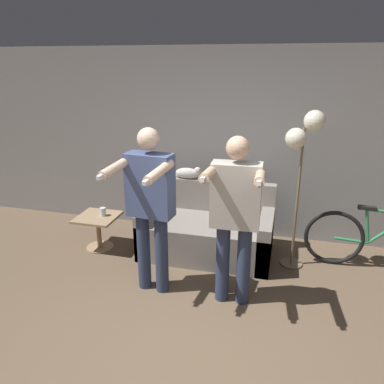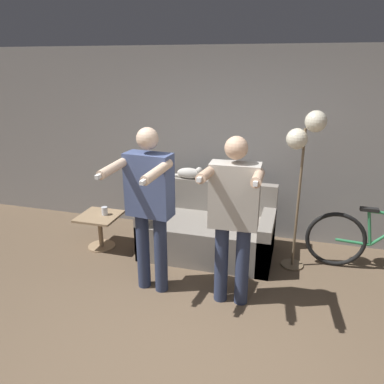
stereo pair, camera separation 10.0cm
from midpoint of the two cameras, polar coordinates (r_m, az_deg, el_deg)
ground_plane at (r=3.40m, az=-1.87°, el=-25.43°), size 16.00×16.00×0.00m
wall_back at (r=5.23m, az=6.53°, el=7.09°), size 10.00×0.05×2.60m
couch at (r=4.90m, az=1.80°, el=-6.09°), size 1.66×0.91×0.89m
person_left at (r=3.85m, az=-7.19°, el=-1.30°), size 0.59×0.71×1.79m
person_right at (r=3.64m, az=5.79°, el=-2.83°), size 0.56×0.69×1.75m
cat at (r=5.06m, az=-1.19°, el=2.91°), size 0.46×0.14×0.17m
floor_lamp at (r=4.36m, az=16.06°, el=7.45°), size 0.42×0.27×1.90m
side_table at (r=5.16m, az=-14.66°, el=-4.86°), size 0.52×0.52×0.46m
cup at (r=5.09m, az=-13.97°, el=-2.94°), size 0.08×0.08×0.11m
bicycle at (r=4.99m, az=26.15°, el=-6.77°), size 1.73×0.07×0.80m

